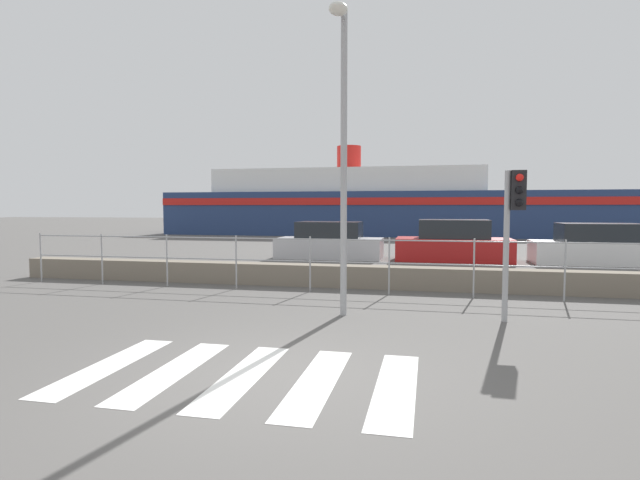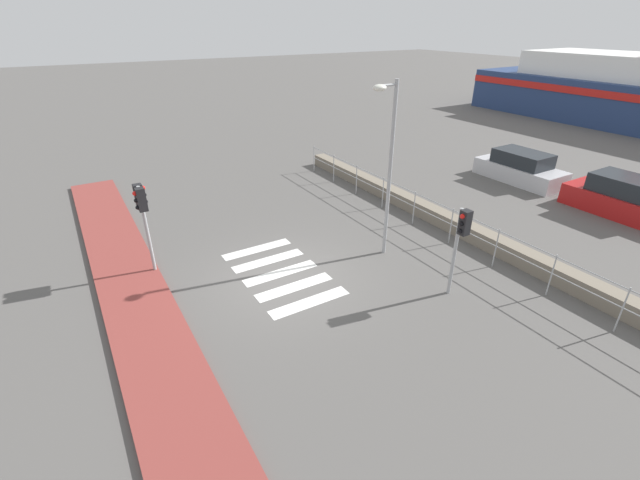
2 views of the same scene
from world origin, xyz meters
The scene contains 10 objects.
ground_plane centered at (0.00, 0.00, 0.00)m, with size 160.00×160.00×0.00m, color #565451.
crosswalk centered at (-0.33, 0.00, 0.00)m, with size 4.05×2.40×0.01m.
seawall centered at (0.00, 6.82, 0.27)m, with size 18.62×0.55×0.54m.
harbor_fence centered at (0.00, 5.94, 0.86)m, with size 16.80×0.04×1.32m.
traffic_light_far centered at (3.23, 3.63, 1.94)m, with size 0.34×0.32×2.63m.
streetlamp centered at (0.27, 3.43, 3.44)m, with size 0.32×0.87×5.52m.
ferry_boat centered at (-0.83, 31.84, 2.03)m, with size 34.41×8.31×6.56m.
parked_car_silver centered at (-2.01, 13.71, 0.61)m, with size 4.11×1.76×1.43m.
parked_car_red centered at (2.71, 13.71, 0.66)m, with size 4.19×1.83×1.54m.
parked_car_white centered at (7.67, 13.71, 0.61)m, with size 4.44×1.79×1.44m.
Camera 1 is at (1.81, -5.48, 2.01)m, focal length 28.00 mm.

